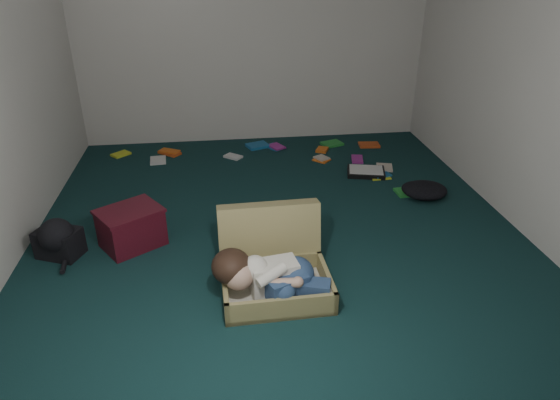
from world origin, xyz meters
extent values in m
plane|color=#102D2E|center=(0.00, 0.00, 0.00)|extent=(4.50, 4.50, 0.00)
plane|color=silver|center=(0.00, 2.25, 1.30)|extent=(4.50, 0.00, 4.50)
plane|color=silver|center=(0.00, -2.25, 1.30)|extent=(4.50, 0.00, 4.50)
plane|color=silver|center=(2.00, 0.00, 1.30)|extent=(0.00, 4.50, 4.50)
cube|color=#988C54|center=(-0.12, -0.90, 0.08)|extent=(0.74, 0.54, 0.17)
cube|color=beige|center=(-0.12, -0.90, 0.04)|extent=(0.67, 0.47, 0.02)
cube|color=#988C54|center=(-0.13, -0.56, 0.26)|extent=(0.73, 0.24, 0.53)
cube|color=white|center=(-0.14, -0.92, 0.17)|extent=(0.33, 0.22, 0.23)
sphere|color=tan|center=(-0.37, -0.96, 0.24)|extent=(0.20, 0.20, 0.20)
ellipsoid|color=black|center=(-0.41, -0.90, 0.27)|extent=(0.26, 0.27, 0.22)
ellipsoid|color=navy|center=(0.01, -0.90, 0.17)|extent=(0.24, 0.27, 0.22)
cube|color=navy|center=(-0.07, -1.02, 0.16)|extent=(0.30, 0.23, 0.14)
cube|color=navy|center=(0.09, -1.03, 0.14)|extent=(0.27, 0.19, 0.11)
sphere|color=white|center=(0.19, -0.99, 0.12)|extent=(0.11, 0.11, 0.11)
sphere|color=white|center=(0.19, -1.06, 0.11)|extent=(0.10, 0.10, 0.10)
cylinder|color=tan|center=(-0.08, -1.05, 0.22)|extent=(0.19, 0.07, 0.07)
cube|color=#480E19|center=(-1.17, -0.10, 0.15)|extent=(0.55, 0.53, 0.29)
cube|color=#480E19|center=(-1.17, -0.10, 0.30)|extent=(0.58, 0.55, 0.02)
cube|color=black|center=(1.06, 1.01, 0.02)|extent=(0.44, 0.37, 0.05)
cube|color=white|center=(1.06, 1.01, 0.05)|extent=(0.39, 0.32, 0.01)
cube|color=yellow|center=(-1.57, 1.89, 0.01)|extent=(0.20, 0.15, 0.02)
cube|color=#D14D1B|center=(-1.02, 1.86, 0.01)|extent=(0.24, 0.23, 0.02)
cube|color=white|center=(-0.30, 1.65, 0.01)|extent=(0.19, 0.23, 0.02)
cube|color=#1B5D94|center=(0.20, 1.90, 0.01)|extent=(0.21, 0.24, 0.02)
cube|color=orange|center=(0.74, 1.72, 0.01)|extent=(0.24, 0.23, 0.02)
cube|color=green|center=(0.89, 1.91, 0.01)|extent=(0.21, 0.16, 0.02)
cube|color=#A92A94|center=(1.07, 1.41, 0.01)|extent=(0.24, 0.24, 0.02)
cube|color=beige|center=(1.30, 1.14, 0.01)|extent=(0.18, 0.22, 0.02)
cube|color=yellow|center=(1.18, 0.90, 0.01)|extent=(0.22, 0.24, 0.02)
cube|color=#D14D1B|center=(1.33, 1.81, 0.01)|extent=(0.24, 0.22, 0.02)
cube|color=white|center=(-1.13, 1.66, 0.01)|extent=(0.22, 0.18, 0.02)
cube|color=#1B5D94|center=(0.00, 1.95, 0.01)|extent=(0.24, 0.24, 0.02)
cube|color=orange|center=(0.67, 1.44, 0.01)|extent=(0.17, 0.21, 0.02)
cube|color=green|center=(1.28, 0.52, 0.01)|extent=(0.23, 0.24, 0.02)
camera|label=1|loc=(-0.45, -3.60, 2.12)|focal=32.00mm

